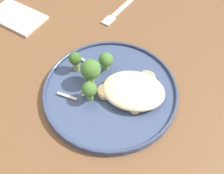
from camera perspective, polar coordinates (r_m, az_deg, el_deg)
name	(u,v)px	position (r m, az deg, el deg)	size (l,w,h in m)	color
wooden_dining_table	(111,112)	(0.66, -0.31, -5.29)	(1.40, 1.00, 0.74)	brown
dinner_plate	(112,90)	(0.58, 0.00, -0.67)	(0.29, 0.29, 0.02)	#38476B
noodle_bed	(133,91)	(0.56, 4.53, -0.77)	(0.13, 0.10, 0.03)	beige
seared_scallop_tilted_round	(106,92)	(0.57, -1.37, -0.96)	(0.04, 0.04, 0.01)	#DBB77A
seared_scallop_large_seared	(147,78)	(0.59, 7.39, 1.91)	(0.04, 0.04, 0.01)	beige
seared_scallop_on_noodles	(128,81)	(0.59, 3.37, 1.35)	(0.03, 0.03, 0.01)	#E5C689
seared_scallop_left_edge	(131,98)	(0.56, 4.01, -2.34)	(0.03, 0.03, 0.02)	#DBB77A
seared_scallop_tiny_bay	(135,108)	(0.55, 4.87, -4.43)	(0.02, 0.02, 0.01)	#DBB77A
seared_scallop_right_edge	(148,95)	(0.57, 7.58, -1.74)	(0.03, 0.03, 0.01)	beige
seared_scallop_half_hidden	(138,91)	(0.57, 5.49, -0.89)	(0.03, 0.03, 0.01)	#E5C689
broccoli_floret_beside_noodles	(75,60)	(0.60, -7.73, 5.66)	(0.03, 0.03, 0.05)	#89A356
broccoli_floret_tall_stalk	(91,70)	(0.56, -4.51, 3.68)	(0.04, 0.04, 0.07)	#89A356
broccoli_floret_rear_charred	(106,60)	(0.60, -1.27, 5.69)	(0.03, 0.03, 0.05)	#89A356
broccoli_floret_center_pile	(89,90)	(0.55, -4.77, -0.65)	(0.03, 0.03, 0.05)	#7A994C
onion_sliver_long_sliver	(87,86)	(0.58, -5.26, 0.12)	(0.06, 0.01, 0.00)	silver
onion_sliver_short_strip	(90,80)	(0.59, -4.65, 1.46)	(0.05, 0.01, 0.00)	silver
onion_sliver_pale_crescent	(67,96)	(0.58, -9.45, -1.89)	(0.04, 0.01, 0.00)	silver
onion_sliver_curled_piece	(88,64)	(0.62, -5.15, 4.85)	(0.05, 0.01, 0.00)	silver
dinner_fork	(123,8)	(0.79, 2.25, 16.35)	(0.09, 0.18, 0.00)	silver
folded_napkin	(17,17)	(0.80, -19.42, 13.76)	(0.15, 0.09, 0.01)	silver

